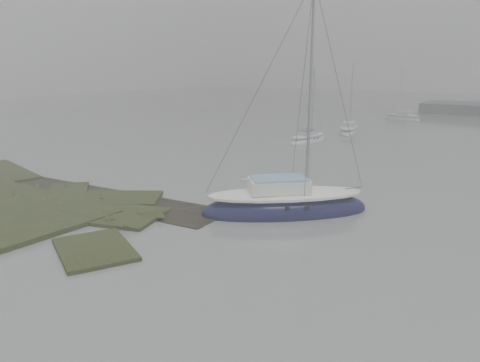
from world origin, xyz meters
name	(u,v)px	position (x,y,z in m)	size (l,w,h in m)	color
ground	(375,142)	(0.00, 30.00, 0.00)	(160.00, 160.00, 0.00)	slate
sailboat_main	(285,206)	(3.89, 7.58, 0.34)	(7.40, 7.26, 11.02)	black
sailboat_white	(308,140)	(-4.80, 26.35, 0.22)	(2.03, 5.07, 6.99)	white
sailboat_far_a	(349,131)	(-4.09, 33.73, 0.23)	(3.22, 5.56, 7.46)	silver
sailboat_far_c	(402,118)	(-3.27, 48.44, 0.22)	(5.18, 2.99, 6.94)	silver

